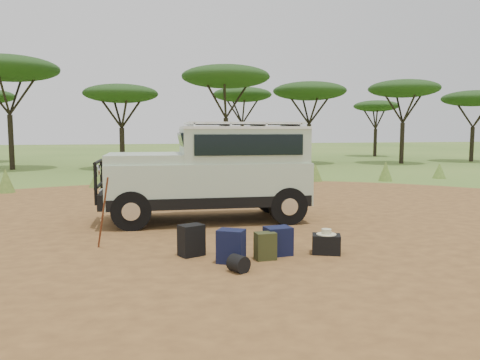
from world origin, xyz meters
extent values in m
plane|color=#4E7429|center=(0.00, 0.00, 0.00)|extent=(140.00, 140.00, 0.00)
cylinder|color=#956230|center=(0.00, 0.00, 0.00)|extent=(23.00, 23.00, 0.01)
cone|color=#4E7429|center=(-6.00, 8.30, 0.42)|extent=(0.60, 0.60, 0.85)
cone|color=#4E7429|center=(-3.00, 9.20, 0.35)|extent=(0.60, 0.60, 0.70)
cone|color=#4E7429|center=(0.00, 8.80, 0.45)|extent=(0.60, 0.60, 0.90)
cone|color=#4E7429|center=(3.00, 8.40, 0.40)|extent=(0.60, 0.60, 0.80)
cone|color=#4E7429|center=(6.00, 9.10, 0.38)|extent=(0.60, 0.60, 0.75)
cone|color=#4E7429|center=(9.00, 8.50, 0.42)|extent=(0.60, 0.60, 0.85)
cone|color=#4E7429|center=(12.00, 8.90, 0.35)|extent=(0.60, 0.60, 0.70)
cylinder|color=black|center=(-8.00, 19.00, 1.53)|extent=(0.28, 0.28, 3.06)
ellipsoid|color=#183E16|center=(-8.00, 19.00, 5.58)|extent=(5.50, 5.50, 1.38)
cylinder|color=black|center=(-2.00, 18.20, 1.17)|extent=(0.28, 0.28, 2.34)
ellipsoid|color=#183E16|center=(-2.00, 18.20, 4.26)|extent=(4.20, 4.20, 1.05)
cylinder|color=black|center=(4.00, 17.80, 1.46)|extent=(0.28, 0.28, 2.93)
ellipsoid|color=#183E16|center=(4.00, 17.80, 5.33)|extent=(5.20, 5.20, 1.30)
cylinder|color=black|center=(10.00, 19.50, 1.30)|extent=(0.28, 0.28, 2.61)
ellipsoid|color=#183E16|center=(10.00, 19.50, 4.76)|extent=(4.80, 4.80, 1.20)
cylinder|color=black|center=(16.00, 18.00, 1.35)|extent=(0.28, 0.28, 2.70)
ellipsoid|color=#183E16|center=(16.00, 18.00, 4.92)|extent=(4.60, 4.60, 1.15)
cylinder|color=black|center=(22.00, 18.60, 1.22)|extent=(0.28, 0.28, 2.43)
ellipsoid|color=#183E16|center=(22.00, 18.60, 4.43)|extent=(4.40, 4.40, 1.10)
cylinder|color=black|center=(7.00, 25.50, 1.35)|extent=(0.28, 0.28, 2.70)
ellipsoid|color=#183E16|center=(7.00, 25.50, 4.92)|extent=(4.50, 4.50, 1.12)
cylinder|color=black|center=(19.00, 26.50, 1.17)|extent=(0.28, 0.28, 2.34)
ellipsoid|color=#183E16|center=(19.00, 26.50, 4.26)|extent=(3.80, 3.80, 0.95)
cube|color=#B4C9AB|center=(-0.06, 1.57, 0.93)|extent=(4.79, 2.22, 0.99)
cube|color=black|center=(-0.06, 1.57, 0.56)|extent=(4.70, 2.26, 0.25)
cube|color=#B4C9AB|center=(0.77, 1.51, 1.81)|extent=(3.01, 2.03, 0.78)
cube|color=white|center=(0.77, 1.51, 2.23)|extent=(3.01, 2.07, 0.06)
cube|color=white|center=(0.77, 1.51, 2.34)|extent=(2.78, 1.94, 0.05)
cube|color=#B4C9AB|center=(-1.54, 1.66, 1.53)|extent=(1.84, 1.91, 0.21)
cube|color=black|center=(-0.66, 1.61, 1.85)|extent=(0.28, 1.58, 0.55)
cube|color=black|center=(0.71, 0.57, 1.85)|extent=(2.46, 0.20, 0.47)
cube|color=black|center=(0.83, 2.45, 1.85)|extent=(2.46, 0.20, 0.47)
cube|color=black|center=(2.23, 1.42, 1.81)|extent=(0.15, 1.54, 0.43)
cube|color=black|center=(-2.46, 1.72, 0.62)|extent=(0.27, 1.89, 0.35)
cylinder|color=black|center=(-2.58, 1.73, 1.45)|extent=(0.16, 1.35, 0.07)
cylinder|color=black|center=(-2.58, 1.73, 0.90)|extent=(0.16, 1.35, 0.07)
cylinder|color=silver|center=(-2.62, 1.44, 1.25)|extent=(0.09, 0.23, 0.23)
cylinder|color=silver|center=(-2.58, 2.02, 1.25)|extent=(0.09, 0.23, 0.23)
cube|color=white|center=(-2.54, 1.73, 0.75)|extent=(0.07, 0.44, 0.12)
cylinder|color=black|center=(-0.51, 2.51, 1.73)|extent=(0.09, 0.09, 0.86)
cylinder|color=black|center=(-1.88, 0.85, 0.44)|extent=(0.89, 0.35, 0.87)
cylinder|color=black|center=(-1.77, 2.52, 0.44)|extent=(0.89, 0.35, 0.87)
cylinder|color=black|center=(1.64, 0.62, 0.44)|extent=(0.89, 0.35, 0.87)
cylinder|color=black|center=(1.75, 2.28, 0.44)|extent=(0.89, 0.35, 0.87)
cylinder|color=maroon|center=(-2.41, -0.71, 0.67)|extent=(0.26, 0.36, 1.34)
cube|color=black|center=(-0.92, -1.56, 0.28)|extent=(0.48, 0.42, 0.55)
cube|color=#111336|center=(-0.36, -2.17, 0.28)|extent=(0.52, 0.48, 0.56)
cube|color=#363C1B|center=(0.24, -2.11, 0.23)|extent=(0.35, 0.26, 0.47)
cube|color=#111336|center=(0.54, -1.89, 0.25)|extent=(0.48, 0.38, 0.50)
cube|color=black|center=(1.40, -2.01, 0.17)|extent=(0.58, 0.51, 0.35)
cylinder|color=black|center=(-0.36, -2.68, 0.13)|extent=(0.36, 0.36, 0.27)
cylinder|color=beige|center=(1.40, -2.01, 0.35)|extent=(0.35, 0.35, 0.01)
cylinder|color=beige|center=(1.40, -2.01, 0.40)|extent=(0.17, 0.17, 0.09)
camera|label=1|loc=(-2.06, -9.45, 2.16)|focal=35.00mm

